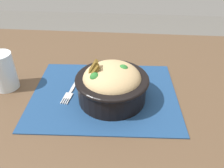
# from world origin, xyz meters

# --- Properties ---
(table) EXTENTS (1.27, 0.96, 0.73)m
(table) POSITION_xyz_m (0.00, 0.00, 0.67)
(table) COLOR #4C3826
(table) RESTS_ON ground_plane
(placemat) EXTENTS (0.44, 0.35, 0.00)m
(placemat) POSITION_xyz_m (-0.03, -0.01, 0.73)
(placemat) COLOR navy
(placemat) RESTS_ON table
(bowl) EXTENTS (0.20, 0.20, 0.13)m
(bowl) POSITION_xyz_m (-0.05, 0.02, 0.78)
(bowl) COLOR black
(bowl) RESTS_ON placemat
(fork) EXTENTS (0.03, 0.12, 0.00)m
(fork) POSITION_xyz_m (0.07, 0.00, 0.73)
(fork) COLOR silver
(fork) RESTS_ON placemat
(drinking_glass) EXTENTS (0.07, 0.07, 0.11)m
(drinking_glass) POSITION_xyz_m (0.28, -0.02, 0.78)
(drinking_glass) COLOR silver
(drinking_glass) RESTS_ON table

